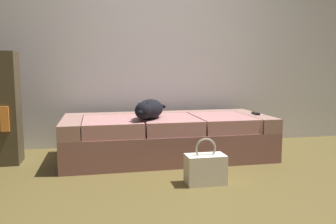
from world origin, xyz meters
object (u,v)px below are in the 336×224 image
at_px(dog_dark, 149,109).
at_px(tv_remote, 256,113).
at_px(couch, 167,137).
at_px(handbag, 205,169).

height_order(dog_dark, tv_remote, dog_dark).
xyz_separation_m(dog_dark, tv_remote, (1.20, 0.12, -0.09)).
relative_size(dog_dark, tv_remote, 3.59).
relative_size(couch, handbag, 5.64).
relative_size(couch, tv_remote, 14.21).
xyz_separation_m(couch, tv_remote, (0.98, -0.06, 0.23)).
bearing_deg(handbag, tv_remote, 44.81).
distance_m(couch, handbag, 0.92).
xyz_separation_m(tv_remote, handbag, (-0.85, -0.84, -0.33)).
height_order(tv_remote, handbag, tv_remote).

